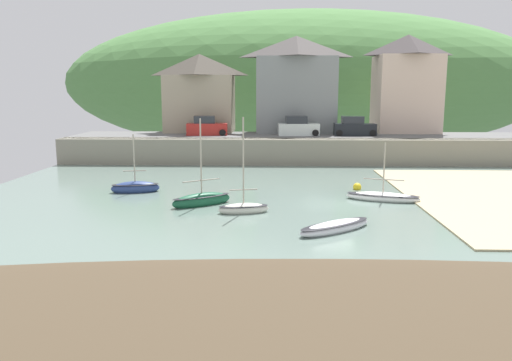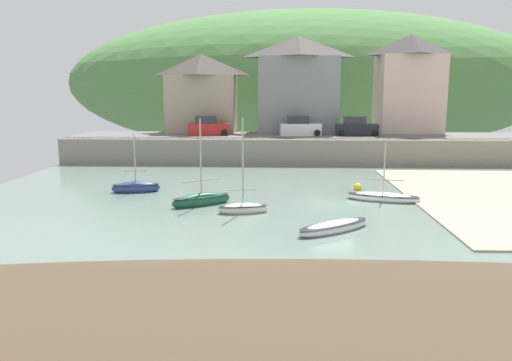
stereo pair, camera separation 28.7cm
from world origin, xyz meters
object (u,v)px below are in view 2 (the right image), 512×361
at_px(sailboat_nearest_shore, 383,197).
at_px(parked_car_by_wall, 300,127).
at_px(parked_car_end_of_row, 356,128).
at_px(sailboat_white_hull, 202,200).
at_px(sailboat_tall_mast, 334,227).
at_px(waterfront_building_right, 409,83).
at_px(motorboat_with_cabin, 243,208).
at_px(waterfront_building_left, 202,92).
at_px(parked_car_near_slipway, 208,127).
at_px(waterfront_building_centre, 298,84).
at_px(mooring_buoy, 358,187).
at_px(rowboat_small_beached, 136,187).

relative_size(sailboat_nearest_shore, parked_car_by_wall, 1.13).
bearing_deg(sailboat_nearest_shore, parked_car_end_of_row, 103.57).
xyz_separation_m(sailboat_white_hull, sailboat_tall_mast, (7.39, -5.43, -0.12)).
relative_size(waterfront_building_right, motorboat_with_cabin, 1.85).
height_order(parked_car_by_wall, parked_car_end_of_row, same).
xyz_separation_m(motorboat_with_cabin, sailboat_nearest_shore, (8.63, 3.53, -0.05)).
height_order(waterfront_building_left, parked_car_near_slipway, waterfront_building_left).
bearing_deg(parked_car_by_wall, sailboat_nearest_shore, -81.04).
bearing_deg(waterfront_building_right, waterfront_building_centre, 180.00).
xyz_separation_m(waterfront_building_left, sailboat_tall_mast, (11.08, -31.17, -6.46)).
distance_m(waterfront_building_centre, parked_car_near_slipway, 11.16).
bearing_deg(parked_car_by_wall, waterfront_building_centre, 87.06).
distance_m(waterfront_building_right, parked_car_end_of_row, 8.82).
relative_size(waterfront_building_centre, parked_car_by_wall, 2.43).
xyz_separation_m(waterfront_building_centre, parked_car_by_wall, (0.07, -4.50, -4.38)).
bearing_deg(parked_car_near_slipway, waterfront_building_centre, 20.17).
height_order(waterfront_building_left, mooring_buoy, waterfront_building_left).
xyz_separation_m(waterfront_building_right, sailboat_white_hull, (-18.66, -25.74, -7.32)).
xyz_separation_m(sailboat_white_hull, parked_car_end_of_row, (12.51, 21.24, 2.88)).
xyz_separation_m(waterfront_building_right, parked_car_by_wall, (-11.81, -4.50, -4.44)).
bearing_deg(mooring_buoy, waterfront_building_left, 124.20).
height_order(sailboat_tall_mast, parked_car_by_wall, parked_car_by_wall).
bearing_deg(parked_car_near_slipway, parked_car_end_of_row, -5.84).
bearing_deg(sailboat_nearest_shore, motorboat_with_cabin, -140.56).
distance_m(waterfront_building_centre, mooring_buoy, 22.08).
bearing_deg(waterfront_building_left, rowboat_small_beached, -93.70).
distance_m(motorboat_with_cabin, rowboat_small_beached, 9.60).
bearing_deg(waterfront_building_left, mooring_buoy, -55.80).
xyz_separation_m(waterfront_building_centre, motorboat_with_cabin, (-4.14, -27.57, -7.31)).
xyz_separation_m(waterfront_building_left, waterfront_building_centre, (10.48, 0.00, 0.92)).
distance_m(motorboat_with_cabin, sailboat_nearest_shore, 9.32).
bearing_deg(rowboat_small_beached, mooring_buoy, -7.63).
xyz_separation_m(waterfront_building_centre, sailboat_white_hull, (-6.79, -25.74, -7.26)).
height_order(motorboat_with_cabin, parked_car_near_slipway, motorboat_with_cabin).
xyz_separation_m(sailboat_tall_mast, parked_car_end_of_row, (5.12, 26.67, 2.99)).
xyz_separation_m(rowboat_small_beached, sailboat_tall_mast, (12.50, -9.27, -0.10)).
relative_size(motorboat_with_cabin, sailboat_tall_mast, 1.31).
relative_size(waterfront_building_left, mooring_buoy, 14.32).
height_order(sailboat_white_hull, parked_car_near_slipway, sailboat_white_hull).
xyz_separation_m(waterfront_building_left, waterfront_building_right, (22.35, -0.00, 0.98)).
xyz_separation_m(sailboat_white_hull, motorboat_with_cabin, (2.65, -1.83, -0.05)).
relative_size(rowboat_small_beached, parked_car_end_of_row, 1.02).
distance_m(sailboat_white_hull, sailboat_nearest_shore, 11.40).
bearing_deg(motorboat_with_cabin, waterfront_building_right, 47.45).
xyz_separation_m(waterfront_building_left, sailboat_white_hull, (3.69, -25.74, -6.34)).
height_order(motorboat_with_cabin, parked_car_by_wall, motorboat_with_cabin).
height_order(motorboat_with_cabin, rowboat_small_beached, motorboat_with_cabin).
bearing_deg(sailboat_nearest_shore, rowboat_small_beached, -170.23).
bearing_deg(sailboat_tall_mast, mooring_buoy, 38.04).
distance_m(parked_car_near_slipway, parked_car_by_wall, 9.29).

